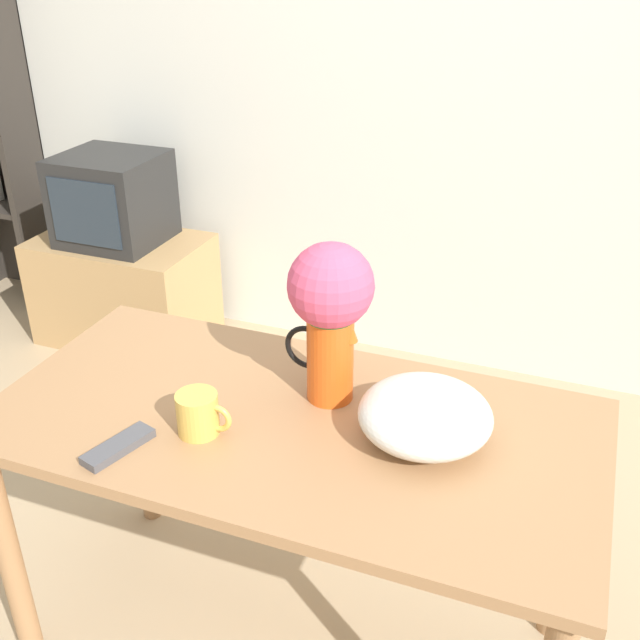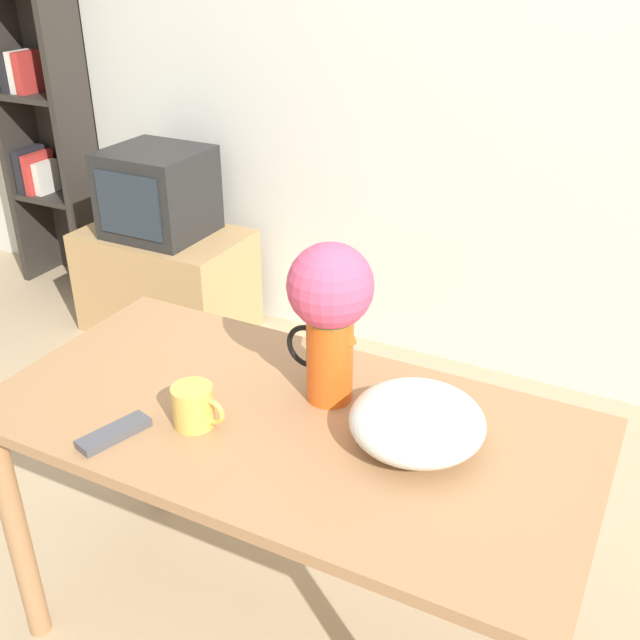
{
  "view_description": "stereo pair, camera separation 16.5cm",
  "coord_description": "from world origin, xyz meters",
  "px_view_note": "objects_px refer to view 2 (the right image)",
  "views": [
    {
      "loc": [
        0.45,
        -1.19,
        1.78
      ],
      "look_at": [
        -0.1,
        0.25,
        0.96
      ],
      "focal_mm": 42.0,
      "sensor_mm": 36.0,
      "label": 1
    },
    {
      "loc": [
        0.6,
        -1.12,
        1.78
      ],
      "look_at": [
        -0.1,
        0.25,
        0.96
      ],
      "focal_mm": 42.0,
      "sensor_mm": 36.0,
      "label": 2
    }
  ],
  "objects_px": {
    "flower_vase": "(330,305)",
    "coffee_mug": "(194,406)",
    "white_bowl": "(417,421)",
    "tv_set": "(158,193)"
  },
  "relations": [
    {
      "from": "flower_vase",
      "to": "coffee_mug",
      "type": "xyz_separation_m",
      "value": [
        -0.22,
        -0.24,
        -0.2
      ]
    },
    {
      "from": "white_bowl",
      "to": "tv_set",
      "type": "height_order",
      "value": "tv_set"
    },
    {
      "from": "tv_set",
      "to": "white_bowl",
      "type": "bearing_deg",
      "value": -36.8
    },
    {
      "from": "coffee_mug",
      "to": "tv_set",
      "type": "height_order",
      "value": "tv_set"
    },
    {
      "from": "white_bowl",
      "to": "tv_set",
      "type": "xyz_separation_m",
      "value": [
        -1.74,
        1.3,
        -0.12
      ]
    },
    {
      "from": "white_bowl",
      "to": "tv_set",
      "type": "distance_m",
      "value": 2.18
    },
    {
      "from": "coffee_mug",
      "to": "white_bowl",
      "type": "height_order",
      "value": "white_bowl"
    },
    {
      "from": "white_bowl",
      "to": "tv_set",
      "type": "bearing_deg",
      "value": 143.2
    },
    {
      "from": "coffee_mug",
      "to": "white_bowl",
      "type": "relative_size",
      "value": 0.44
    },
    {
      "from": "flower_vase",
      "to": "tv_set",
      "type": "bearing_deg",
      "value": 140.64
    }
  ]
}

